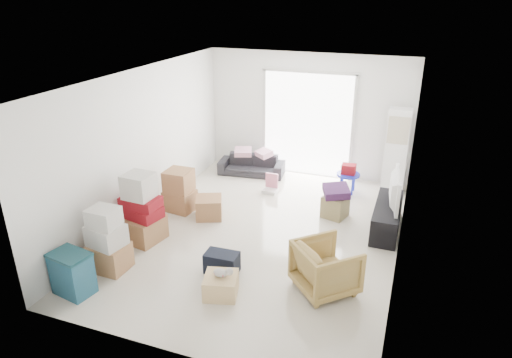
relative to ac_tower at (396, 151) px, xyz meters
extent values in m
cube|color=beige|center=(-1.95, -2.65, -0.99)|extent=(4.50, 6.00, 0.24)
cube|color=white|center=(-1.95, -2.65, 1.95)|extent=(4.50, 6.00, 0.24)
cube|color=white|center=(-1.95, 0.47, 0.48)|extent=(4.50, 0.24, 2.70)
cube|color=white|center=(-1.95, -5.77, 0.48)|extent=(4.50, 0.24, 2.70)
cube|color=white|center=(-4.32, -2.65, 0.48)|extent=(0.24, 6.00, 2.70)
cube|color=white|center=(0.42, -2.65, 0.48)|extent=(0.24, 6.00, 2.70)
cube|color=white|center=(-1.95, 0.33, 0.27)|extent=(2.00, 0.01, 2.30)
cube|color=silver|center=(-2.95, 0.32, 0.27)|extent=(0.06, 0.04, 2.30)
cube|color=silver|center=(-0.95, 0.32, 0.27)|extent=(0.06, 0.04, 2.30)
cube|color=silver|center=(-1.95, 0.32, 1.42)|extent=(2.10, 0.04, 0.06)
cube|color=white|center=(0.00, 0.00, 0.00)|extent=(0.45, 0.30, 1.75)
cube|color=black|center=(0.05, -1.76, -0.64)|extent=(0.43, 1.44, 0.48)
imported|color=black|center=(0.05, -1.76, -0.33)|extent=(0.69, 1.07, 0.13)
imported|color=#2A292F|center=(-3.08, -0.15, -0.59)|extent=(1.51, 0.61, 0.58)
cube|color=#DFA3BA|center=(-3.28, -0.17, -0.24)|extent=(0.48, 0.43, 0.13)
cube|color=#DFA3BA|center=(-2.80, -0.11, -0.24)|extent=(0.44, 0.42, 0.12)
imported|color=#9F8246|center=(-0.59, -3.85, -0.48)|extent=(1.05, 1.05, 0.79)
cube|color=navy|center=(-3.85, -5.12, -0.73)|extent=(0.58, 0.46, 0.29)
cube|color=navy|center=(-3.85, -5.12, -0.44)|extent=(0.58, 0.46, 0.29)
cube|color=#0C333D|center=(-3.85, -5.12, -0.27)|extent=(0.60, 0.47, 0.04)
cube|color=#B37B51|center=(-3.75, -4.45, -0.67)|extent=(0.56, 0.47, 0.41)
cube|color=silver|center=(-3.75, -4.45, -0.30)|extent=(0.57, 0.50, 0.32)
cube|color=silver|center=(-3.75, -4.45, 0.00)|extent=(0.42, 0.38, 0.28)
cube|color=#B37B51|center=(-3.75, -3.53, -0.66)|extent=(0.68, 0.68, 0.43)
cube|color=maroon|center=(-3.75, -3.53, -0.35)|extent=(0.71, 0.55, 0.19)
cube|color=maroon|center=(-3.75, -3.53, -0.17)|extent=(0.64, 0.45, 0.17)
cube|color=silver|center=(-3.75, -3.53, 0.11)|extent=(0.47, 0.45, 0.40)
cube|color=#B37B51|center=(-3.72, -2.33, -0.68)|extent=(0.59, 0.51, 0.39)
cube|color=#B37B51|center=(-3.72, -2.33, -0.28)|extent=(0.47, 0.47, 0.42)
cube|color=#B37B51|center=(-3.07, -2.41, -0.68)|extent=(0.61, 0.61, 0.39)
cube|color=black|center=(-2.13, -3.95, -0.72)|extent=(0.50, 0.31, 0.32)
cube|color=#988258|center=(-0.89, -1.59, -0.67)|extent=(0.51, 0.51, 0.41)
cube|color=#421F4D|center=(-0.89, -1.59, -0.40)|extent=(0.58, 0.58, 0.14)
cylinder|color=#1C27C0|center=(-0.86, -0.41, -0.48)|extent=(0.48, 0.48, 0.04)
cylinder|color=#1C27C0|center=(-0.74, -0.29, -0.69)|extent=(0.04, 0.04, 0.37)
cylinder|color=#1C27C0|center=(-0.98, -0.29, -0.69)|extent=(0.04, 0.04, 0.37)
cylinder|color=#1C27C0|center=(-0.98, -0.53, -0.69)|extent=(0.04, 0.04, 0.37)
cylinder|color=#1C27C0|center=(-0.74, -0.53, -0.69)|extent=(0.04, 0.04, 0.37)
cube|color=maroon|center=(-0.86, -0.41, -0.36)|extent=(0.28, 0.22, 0.20)
cube|color=silver|center=(-2.36, -0.98, -0.84)|extent=(0.30, 0.26, 0.07)
cube|color=pink|center=(-2.36, -0.87, -0.65)|extent=(0.27, 0.05, 0.31)
cube|color=tan|center=(-1.92, -4.46, -0.73)|extent=(0.55, 0.55, 0.30)
ellipsoid|color=#B2ADA8|center=(-1.92, -4.46, -0.52)|extent=(0.21, 0.14, 0.11)
cube|color=red|center=(-1.92, -4.46, -0.52)|extent=(0.15, 0.12, 0.03)
sphere|color=#B2ADA8|center=(-1.80, -4.43, -0.49)|extent=(0.11, 0.11, 0.11)
camera|label=1|loc=(0.33, -9.19, 3.06)|focal=32.00mm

